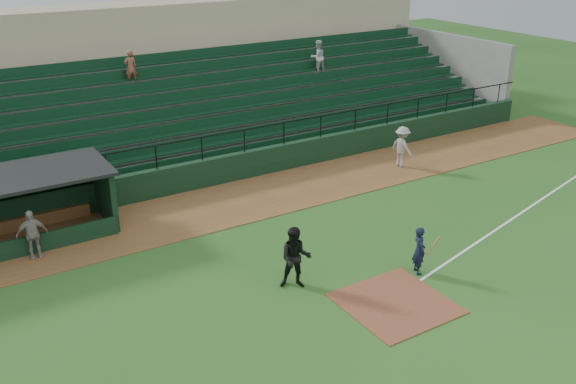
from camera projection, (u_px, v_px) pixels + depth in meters
ground at (374, 288)px, 19.11m from camera, size 90.00×90.00×0.00m
warning_track at (249, 199)px, 25.37m from camera, size 40.00×4.00×0.03m
home_plate_dirt at (395, 303)px, 18.32m from camera, size 3.00×3.00×0.03m
foul_line at (517, 216)px, 23.92m from camera, size 17.49×4.44×0.01m
stadium_structure at (167, 99)px, 31.10m from camera, size 38.00×13.08×6.40m
batter_at_plate at (419, 250)px, 19.68m from camera, size 1.07×0.71×1.59m
umpire at (296, 258)px, 18.82m from camera, size 1.21×1.14×1.99m
runner at (402, 147)px, 28.47m from camera, size 0.75×1.24×1.88m
dugout_player_a at (32, 234)px, 20.54m from camera, size 1.01×0.44×1.70m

